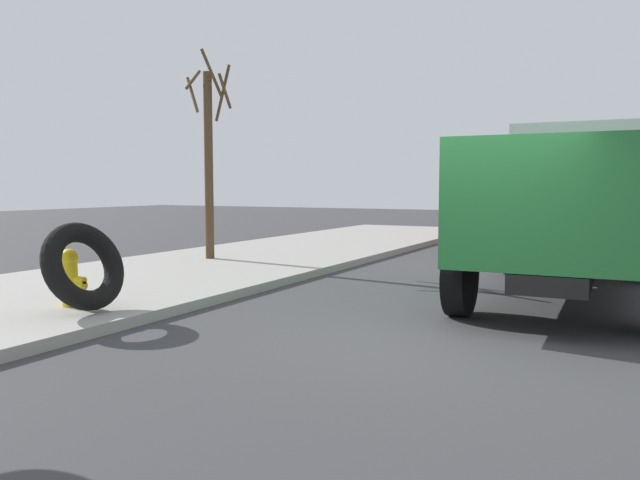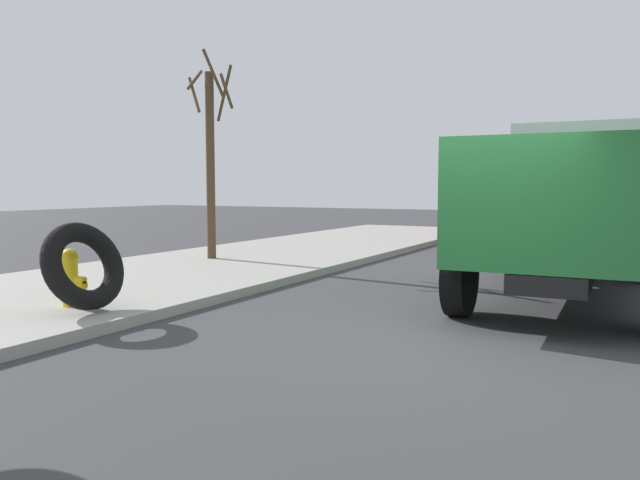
% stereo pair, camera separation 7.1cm
% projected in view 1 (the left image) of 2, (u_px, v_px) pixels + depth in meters
% --- Properties ---
extents(ground_plane, '(80.00, 80.00, 0.00)m').
position_uv_depth(ground_plane, '(463.00, 347.00, 7.00)').
color(ground_plane, '#38383A').
extents(sidewalk_curb, '(36.00, 5.00, 0.15)m').
position_uv_depth(sidewalk_curb, '(62.00, 294.00, 9.98)').
color(sidewalk_curb, '#99968E').
rests_on(sidewalk_curb, ground).
extents(fire_hydrant, '(0.25, 0.57, 0.80)m').
position_uv_depth(fire_hydrant, '(70.00, 276.00, 8.58)').
color(fire_hydrant, yellow).
rests_on(fire_hydrant, sidewalk_curb).
extents(loose_tire, '(1.25, 0.77, 1.22)m').
position_uv_depth(loose_tire, '(84.00, 266.00, 8.17)').
color(loose_tire, black).
rests_on(loose_tire, sidewalk_curb).
extents(dump_truck_green, '(7.06, 2.95, 3.00)m').
position_uv_depth(dump_truck_green, '(572.00, 198.00, 10.25)').
color(dump_truck_green, '#237033').
rests_on(dump_truck_green, ground).
extents(dump_truck_red, '(7.12, 3.08, 3.00)m').
position_uv_depth(dump_truck_red, '(548.00, 192.00, 21.86)').
color(dump_truck_red, red).
rests_on(dump_truck_red, ground).
extents(dump_truck_blue, '(7.02, 2.84, 3.00)m').
position_uv_depth(dump_truck_blue, '(627.00, 191.00, 27.60)').
color(dump_truck_blue, '#1E3899').
rests_on(dump_truck_blue, ground).
extents(dump_truck_orange, '(7.11, 3.06, 3.00)m').
position_uv_depth(dump_truck_orange, '(612.00, 190.00, 36.83)').
color(dump_truck_orange, orange).
rests_on(dump_truck_orange, ground).
extents(bare_tree, '(1.08, 1.09, 4.69)m').
position_uv_depth(bare_tree, '(209.00, 156.00, 14.15)').
color(bare_tree, '#4C3823').
rests_on(bare_tree, sidewalk_curb).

